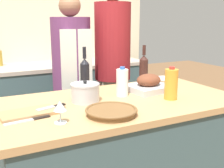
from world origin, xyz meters
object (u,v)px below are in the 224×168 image
at_px(roasting_pan, 149,85).
at_px(knife_chef, 29,120).
at_px(wicker_basket, 111,111).
at_px(mixing_bowl, 164,80).
at_px(person_cook_guest, 113,65).
at_px(stock_pot, 85,93).
at_px(condiment_bottle_short, 117,53).
at_px(cutting_board, 28,113).
at_px(person_cook_aproned, 72,78).
at_px(wine_glass_left, 60,107).
at_px(juice_jug, 171,84).
at_px(wine_bottle_green, 144,68).
at_px(condiment_bottle_extra, 69,54).
at_px(knife_paring, 52,107).
at_px(condiment_bottle_tall, 0,58).
at_px(wine_bottle_dark, 85,74).
at_px(milk_jug, 122,82).

distance_m(roasting_pan, knife_chef, 0.93).
xyz_separation_m(roasting_pan, wicker_basket, (-0.48, -0.35, -0.03)).
relative_size(mixing_bowl, person_cook_guest, 0.09).
xyz_separation_m(stock_pot, condiment_bottle_short, (1.11, 1.66, 0.02)).
bearing_deg(cutting_board, person_cook_aproned, 57.58).
bearing_deg(condiment_bottle_short, wine_glass_left, -124.73).
height_order(roasting_pan, juice_jug, juice_jug).
bearing_deg(stock_pot, person_cook_aproned, 77.10).
xyz_separation_m(wine_bottle_green, condiment_bottle_extra, (-0.18, 1.39, -0.02)).
xyz_separation_m(cutting_board, knife_chef, (-0.01, -0.10, -0.01)).
distance_m(stock_pot, knife_paring, 0.25).
bearing_deg(knife_chef, knife_paring, 36.85).
height_order(cutting_board, condiment_bottle_extra, condiment_bottle_extra).
bearing_deg(wicker_basket, condiment_bottle_short, 61.40).
bearing_deg(knife_paring, condiment_bottle_tall, 93.51).
relative_size(wine_bottle_green, condiment_bottle_extra, 1.57).
xyz_separation_m(wicker_basket, knife_chef, (-0.42, 0.12, -0.02)).
bearing_deg(knife_chef, wine_bottle_green, 25.22).
distance_m(wicker_basket, cutting_board, 0.46).
bearing_deg(wine_bottle_dark, person_cook_aproned, 81.39).
bearing_deg(knife_paring, condiment_bottle_short, 52.34).
distance_m(wine_bottle_green, person_cook_aproned, 0.68).
relative_size(roasting_pan, knife_paring, 1.72).
bearing_deg(milk_jug, wine_bottle_green, 37.90).
bearing_deg(cutting_board, wine_bottle_dark, 36.28).
xyz_separation_m(juice_jug, milk_jug, (-0.25, 0.21, -0.01)).
relative_size(milk_jug, knife_paring, 1.11).
distance_m(cutting_board, knife_chef, 0.10).
distance_m(wine_bottle_green, condiment_bottle_short, 1.46).
bearing_deg(wine_bottle_green, condiment_bottle_short, 70.82).
bearing_deg(wine_bottle_green, milk_jug, -142.10).
height_order(milk_jug, person_cook_guest, person_cook_guest).
xyz_separation_m(wine_bottle_green, wine_bottle_dark, (-0.53, -0.03, 0.00)).
distance_m(knife_paring, person_cook_guest, 1.18).
relative_size(wine_bottle_green, condiment_bottle_short, 2.09).
distance_m(stock_pot, condiment_bottle_short, 2.00).
distance_m(mixing_bowl, person_cook_guest, 0.60).
height_order(wicker_basket, wine_glass_left, wine_glass_left).
relative_size(cutting_board, person_cook_guest, 0.18).
distance_m(wine_bottle_green, knife_paring, 0.94).
height_order(roasting_pan, knife_chef, roasting_pan).
distance_m(roasting_pan, knife_paring, 0.76).
bearing_deg(person_cook_aproned, wine_bottle_green, -44.82).
distance_m(roasting_pan, stock_pot, 0.51).
distance_m(cutting_board, condiment_bottle_extra, 1.96).
xyz_separation_m(knife_chef, knife_paring, (0.15, 0.11, 0.02)).
height_order(cutting_board, wine_glass_left, wine_glass_left).
height_order(cutting_board, knife_paring, knife_paring).
xyz_separation_m(wine_glass_left, condiment_bottle_tall, (-0.09, 1.98, 0.01)).
xyz_separation_m(cutting_board, milk_jug, (0.65, 0.11, 0.09)).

